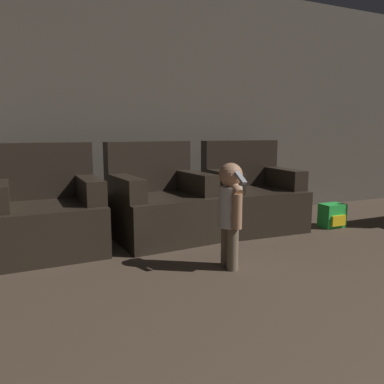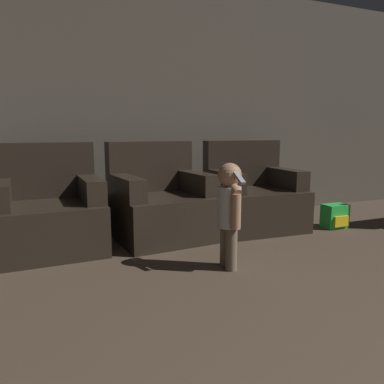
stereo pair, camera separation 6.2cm
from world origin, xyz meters
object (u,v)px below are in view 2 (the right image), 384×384
(armchair_right, at_px, (253,197))
(person_toddler, at_px, (230,207))
(toy_backpack, at_px, (335,216))
(armchair_middle, at_px, (161,205))
(armchair_left, at_px, (48,213))

(armchair_right, distance_m, person_toddler, 1.29)
(armchair_right, bearing_deg, toy_backpack, -23.04)
(armchair_middle, relative_size, armchair_right, 1.03)
(person_toddler, bearing_deg, armchair_left, -126.82)
(toy_backpack, bearing_deg, armchair_right, 154.29)
(armchair_middle, bearing_deg, armchair_left, 174.79)
(toy_backpack, bearing_deg, armchair_left, 172.36)
(armchair_left, relative_size, armchair_right, 1.00)
(armchair_middle, height_order, toy_backpack, armchair_middle)
(armchair_middle, xyz_separation_m, armchair_right, (1.01, 0.00, 0.00))
(person_toddler, bearing_deg, armchair_middle, -165.89)
(armchair_middle, xyz_separation_m, toy_backpack, (1.79, -0.37, -0.19))
(person_toddler, height_order, toy_backpack, person_toddler)
(person_toddler, xyz_separation_m, toy_backpack, (1.59, 0.62, -0.34))
(armchair_middle, bearing_deg, armchair_right, -5.19)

